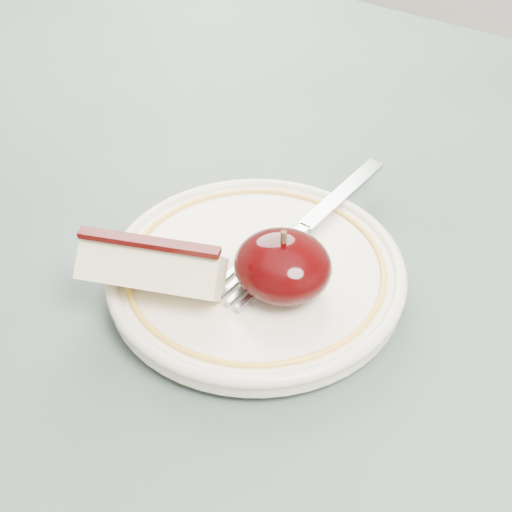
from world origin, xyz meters
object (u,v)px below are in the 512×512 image
Objects in this scene: apple_half at (283,266)px; fork at (304,228)px; plate at (256,272)px; table at (189,301)px.

fork is at bearing 107.44° from apple_half.
plate is 0.05m from fork.
apple_half reaches higher than plate.
apple_half is at bearing -159.62° from fork.
table is 0.15m from fork.
apple_half is 0.33× the size of fork.
plate is 1.04× the size of fork.
plate is at bearing 173.37° from fork.
plate is 3.17× the size of apple_half.
fork is (0.10, 0.02, 0.11)m from table.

